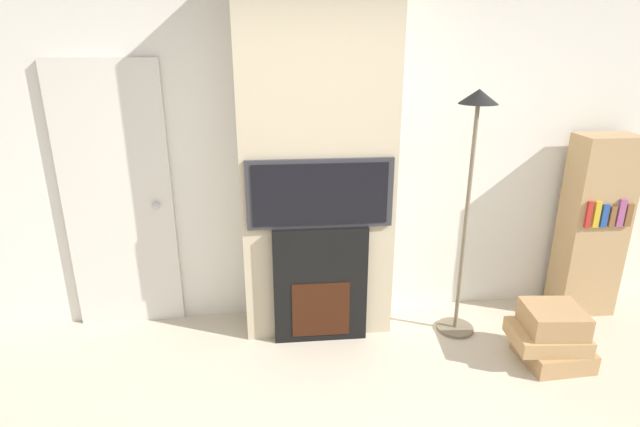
% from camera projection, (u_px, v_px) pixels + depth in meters
% --- Properties ---
extents(wall_back, '(6.00, 0.06, 2.70)m').
position_uv_depth(wall_back, '(314.00, 154.00, 3.87)').
color(wall_back, silver).
rests_on(wall_back, ground_plane).
extents(chimney_breast, '(1.12, 0.41, 2.70)m').
position_uv_depth(chimney_breast, '(317.00, 161.00, 3.65)').
color(chimney_breast, '#BCAD8E').
rests_on(chimney_breast, ground_plane).
extents(fireplace, '(0.70, 0.15, 0.92)m').
position_uv_depth(fireplace, '(320.00, 284.00, 3.75)').
color(fireplace, black).
rests_on(fireplace, ground_plane).
extents(television, '(1.04, 0.07, 0.50)m').
position_uv_depth(television, '(320.00, 193.00, 3.51)').
color(television, '#2D2D33').
rests_on(television, fireplace).
extents(floor_lamp, '(0.29, 0.29, 1.88)m').
position_uv_depth(floor_lamp, '(472.00, 164.00, 3.54)').
color(floor_lamp, '#726651').
rests_on(floor_lamp, ground_plane).
extents(box_stack, '(0.54, 0.44, 0.42)m').
position_uv_depth(box_stack, '(551.00, 336.00, 3.54)').
color(box_stack, tan).
rests_on(box_stack, ground_plane).
extents(bookshelf, '(0.47, 0.31, 1.50)m').
position_uv_depth(bookshelf, '(593.00, 227.00, 4.05)').
color(bookshelf, tan).
rests_on(bookshelf, ground_plane).
extents(entry_door, '(0.81, 0.09, 2.08)m').
position_uv_depth(entry_door, '(118.00, 200.00, 3.78)').
color(entry_door, silver).
rests_on(entry_door, ground_plane).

